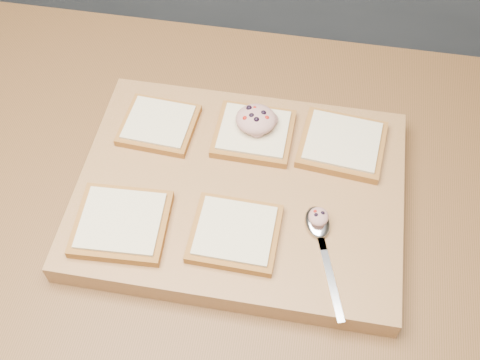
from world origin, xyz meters
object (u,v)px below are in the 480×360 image
object	(u,v)px
tuna_salad_dollop	(256,119)
spoon	(319,230)
bread_far_center	(254,133)
cutting_board	(240,193)

from	to	relation	value
tuna_salad_dollop	spoon	xyz separation A→B (m)	(0.12, -0.17, -0.03)
bread_far_center	spoon	world-z (taller)	bread_far_center
cutting_board	tuna_salad_dollop	world-z (taller)	tuna_salad_dollop
bread_far_center	tuna_salad_dollop	bearing A→B (deg)	78.80
spoon	cutting_board	bearing A→B (deg)	154.23
cutting_board	spoon	bearing A→B (deg)	-25.77
bread_far_center	spoon	size ratio (longest dim) A/B	0.70
bread_far_center	cutting_board	bearing A→B (deg)	-93.09
bread_far_center	spoon	bearing A→B (deg)	-52.91
bread_far_center	tuna_salad_dollop	distance (m)	0.03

